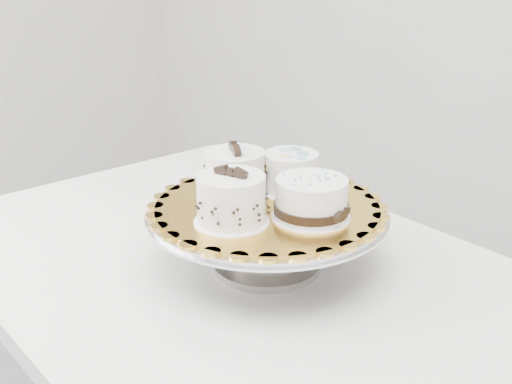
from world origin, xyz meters
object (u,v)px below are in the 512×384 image
Objects in this scene: cake_board at (267,207)px; cake_ribbon at (312,200)px; cake_swirl at (231,200)px; cake_dots at (291,172)px; table at (234,306)px; cake_banded at (235,174)px; cake_stand at (267,227)px.

cake_board is 2.81× the size of cake_ribbon.
cake_swirl is 0.16m from cake_dots.
cake_dots is at bearing 74.32° from table.
table is at bearing -18.83° from cake_banded.
cake_board is 0.08m from cake_dots.
table is 0.24m from cake_banded.
cake_swirl is 0.98× the size of cake_dots.
cake_dots reaches higher than table.
cake_stand is at bearing 81.65° from cake_swirl.
cake_swirl and cake_banded have the same top height.
cake_banded is 0.16m from cake_ribbon.
cake_swirl reaches higher than table.
cake_swirl reaches higher than cake_dots.
cake_swirl is at bearing -90.18° from cake_board.
cake_stand is 0.10m from cake_banded.
cake_dots is at bearing 84.37° from cake_banded.
cake_dots is (0.05, 0.10, 0.23)m from table.
cake_swirl is 0.12m from cake_ribbon.
cake_banded is at bearing -113.23° from cake_dots.
cake_swirl is at bearing -38.87° from table.
cake_board is 3.06× the size of cake_dots.
cake_dots is 0.12m from cake_ribbon.
cake_board is 2.56× the size of cake_banded.
table is at bearing -178.07° from cake_ribbon.
cake_stand is 3.38× the size of cake_swirl.
cake_swirl is (-0.00, -0.09, 0.04)m from cake_board.
cake_banded is (-0.07, 0.09, -0.00)m from cake_swirl.
cake_dots is 0.92× the size of cake_ribbon.
cake_ribbon is at bearing 37.33° from cake_banded.
table is 0.21m from cake_board.
cake_board reaches higher than table.
cake_board is at bearing 81.65° from cake_swirl.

